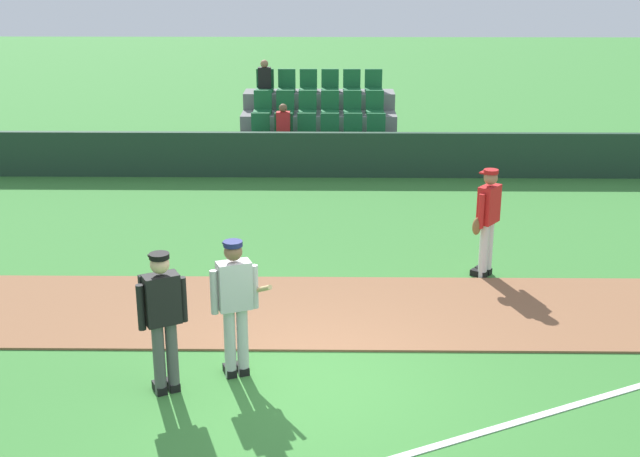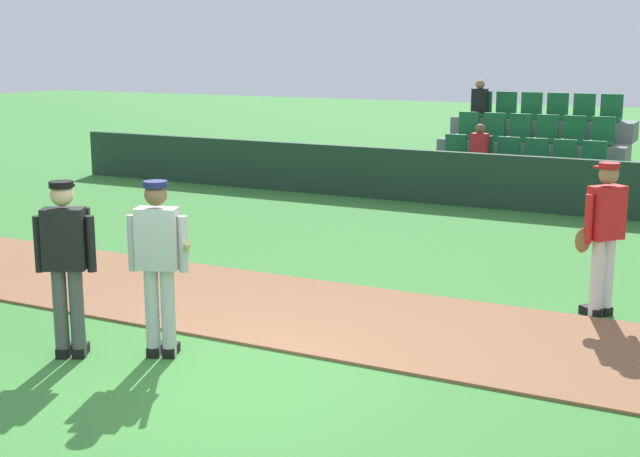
{
  "view_description": "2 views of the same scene",
  "coord_description": "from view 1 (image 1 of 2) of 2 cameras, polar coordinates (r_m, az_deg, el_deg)",
  "views": [
    {
      "loc": [
        0.3,
        -9.11,
        5.08
      ],
      "look_at": [
        0.15,
        2.37,
        1.2
      ],
      "focal_mm": 47.66,
      "sensor_mm": 36.0,
      "label": 1
    },
    {
      "loc": [
        4.31,
        -6.35,
        3.02
      ],
      "look_at": [
        -0.18,
        2.38,
        0.97
      ],
      "focal_mm": 49.11,
      "sensor_mm": 36.0,
      "label": 2
    }
  ],
  "objects": [
    {
      "name": "infield_dirt_path",
      "position": [
        12.36,
        -0.72,
        -5.54
      ],
      "size": [
        28.0,
        2.55,
        0.03
      ],
      "primitive_type": "cube",
      "color": "brown",
      "rests_on": "ground"
    },
    {
      "name": "umpire_home_plate",
      "position": [
        10.02,
        -10.54,
        -5.71
      ],
      "size": [
        0.54,
        0.45,
        1.76
      ],
      "color": "#4C4C4C",
      "rests_on": "ground"
    },
    {
      "name": "runner_red_jersey",
      "position": [
        13.58,
        11.16,
        0.64
      ],
      "size": [
        0.52,
        0.55,
        1.76
      ],
      "color": "silver",
      "rests_on": "ground"
    },
    {
      "name": "foul_line_chalk",
      "position": [
        10.35,
        16.1,
        -11.52
      ],
      "size": [
        10.75,
        5.52,
        0.01
      ],
      "primitive_type": "cube",
      "rotation": [
        0.0,
        0.0,
        0.47
      ],
      "color": "white",
      "rests_on": "ground"
    },
    {
      "name": "stadium_bleachers",
      "position": [
        21.12,
        -0.12,
        6.43
      ],
      "size": [
        3.9,
        2.95,
        2.3
      ],
      "color": "slate",
      "rests_on": "ground"
    },
    {
      "name": "batter_grey_jersey",
      "position": [
        10.29,
        -5.71,
        -5.01
      ],
      "size": [
        0.75,
        0.69,
        1.76
      ],
      "color": "#B2B2B2",
      "rests_on": "ground"
    },
    {
      "name": "dugout_fence",
      "position": [
        19.31,
        -0.17,
        4.98
      ],
      "size": [
        20.0,
        0.16,
        1.03
      ],
      "primitive_type": "cube",
      "color": "#1E3828",
      "rests_on": "ground"
    },
    {
      "name": "ground_plane",
      "position": [
        10.43,
        -1.02,
        -10.49
      ],
      "size": [
        80.0,
        80.0,
        0.0
      ],
      "primitive_type": "plane",
      "color": "#387A33"
    }
  ]
}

